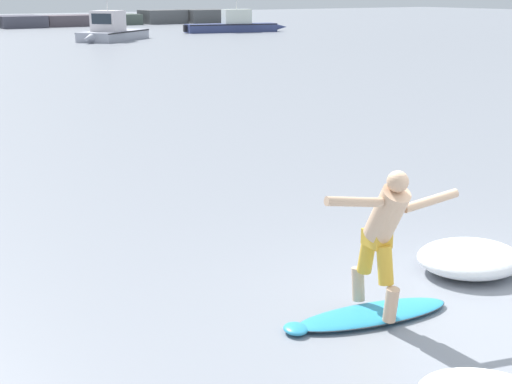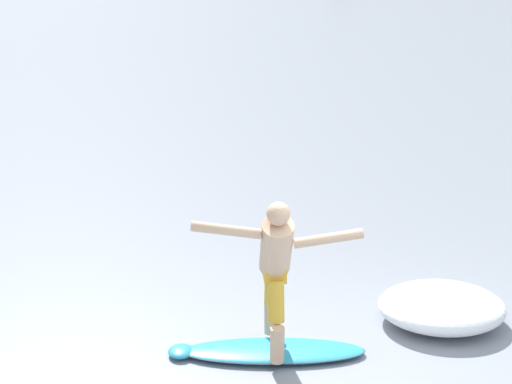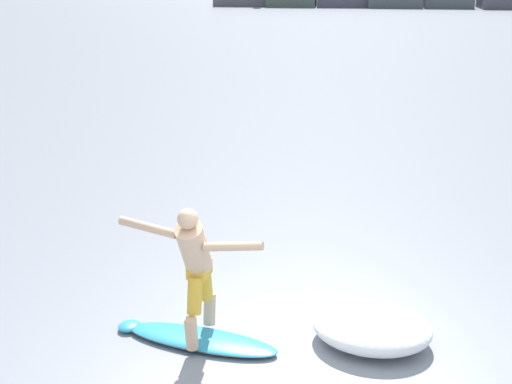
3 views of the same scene
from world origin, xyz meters
The scene contains 3 objects.
surfboard centered at (-1.02, 0.79, 0.04)m, with size 1.88×0.82×0.22m.
surfer centered at (-1.00, 0.67, 0.98)m, with size 1.50×0.79×1.53m.
wave_foam_at_nose centered at (0.80, 1.11, 0.17)m, with size 1.46×1.33×0.35m.
Camera 2 is at (-2.49, -6.13, 4.00)m, focal length 60.00 mm.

